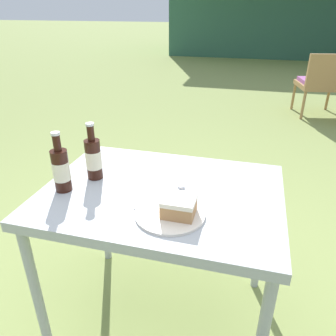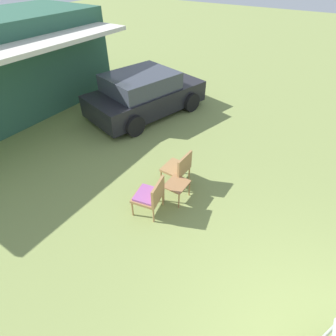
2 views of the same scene
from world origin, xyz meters
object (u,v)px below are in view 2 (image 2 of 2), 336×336
Objects in this scene: wicker_chair_cushioned at (150,195)px; garden_side_table at (177,185)px; parked_car at (145,94)px; wicker_chair_plain at (179,167)px.

wicker_chair_cushioned is 0.67m from garden_side_table.
parked_car is 5.00× the size of wicker_chair_plain.
wicker_chair_plain is 1.67× the size of garden_side_table.
parked_car is 5.00× the size of wicker_chair_cushioned.
wicker_chair_cushioned is (-3.53, -2.75, -0.19)m from parked_car.
wicker_chair_plain is (-2.45, -2.77, -0.19)m from parked_car.
wicker_chair_cushioned is 1.67× the size of garden_side_table.
parked_car is 4.19m from garden_side_table.
wicker_chair_plain is (1.07, -0.02, 0.00)m from wicker_chair_cushioned.
garden_side_table is (-0.46, -0.23, -0.09)m from wicker_chair_plain.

